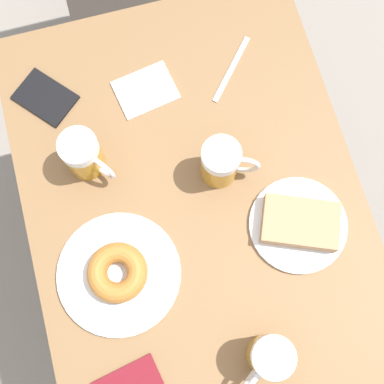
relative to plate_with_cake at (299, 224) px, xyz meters
name	(u,v)px	position (x,y,z in m)	size (l,w,h in m)	color
ground_plane	(192,247)	(-0.19, 0.12, -0.76)	(8.00, 8.00, 0.00)	gray
table	(192,202)	(-0.19, 0.12, -0.09)	(0.70, 0.94, 0.74)	olive
plate_with_cake	(299,224)	(0.00, 0.00, 0.00)	(0.20, 0.20, 0.05)	silver
plate_with_donut	(118,273)	(-0.38, 0.00, 0.00)	(0.25, 0.25, 0.05)	silver
beer_mug_left	(222,163)	(-0.12, 0.16, 0.04)	(0.12, 0.08, 0.12)	#C68C23
beer_mug_center	(84,155)	(-0.39, 0.24, 0.04)	(0.10, 0.11, 0.12)	#C68C23
beer_mug_right	(269,358)	(-0.14, -0.23, 0.04)	(0.11, 0.09, 0.12)	#C68C23
napkin_folded	(145,90)	(-0.23, 0.38, -0.02)	(0.14, 0.12, 0.00)	white
fork	(231,69)	(-0.03, 0.38, -0.02)	(0.12, 0.14, 0.00)	silver
passport_near_edge	(45,97)	(-0.45, 0.42, -0.01)	(0.15, 0.15, 0.01)	black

